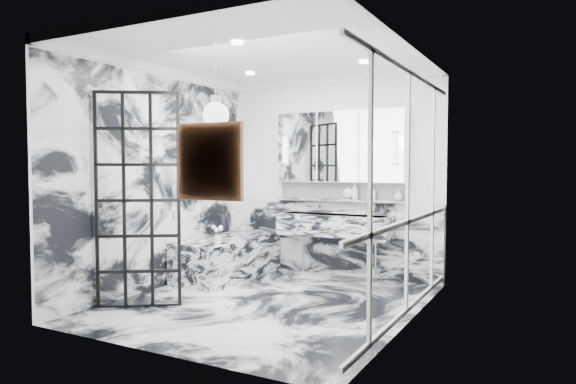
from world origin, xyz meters
The scene contains 25 objects.
floor centered at (0.00, 0.00, 0.00)m, with size 3.60×3.60×0.00m, color silver.
ceiling centered at (0.00, 0.00, 2.80)m, with size 3.60×3.60×0.00m, color white.
wall_back centered at (0.00, 1.80, 1.40)m, with size 3.60×3.60×0.00m, color white.
wall_front centered at (0.00, -1.80, 1.40)m, with size 3.60×3.60×0.00m, color white.
wall_left centered at (-1.60, 0.00, 1.40)m, with size 3.60×3.60×0.00m, color white.
wall_right centered at (1.60, 0.00, 1.40)m, with size 3.60×3.60×0.00m, color white.
marble_clad_back centered at (0.00, 1.78, 0.53)m, with size 3.18×0.05×1.05m, color silver.
marble_clad_left centered at (-1.59, 0.00, 1.34)m, with size 0.02×3.56×2.68m, color silver.
panel_molding centered at (1.58, 0.00, 1.30)m, with size 0.03×3.40×2.30m, color white.
soap_bottle_a centered at (0.39, 1.71, 1.21)m, with size 0.09×0.09×0.23m, color #8C5919.
soap_bottle_b centered at (0.64, 1.71, 1.18)m, with size 0.08×0.09×0.19m, color #4C4C51.
soap_bottle_c centered at (1.00, 1.71, 1.16)m, with size 0.11×0.11×0.14m, color silver.
face_pot centered at (0.29, 1.71, 1.17)m, with size 0.15×0.15×0.15m, color white.
amber_bottle centered at (0.41, 1.71, 1.14)m, with size 0.04×0.04×0.10m, color #8C5919.
flower_vase centered at (-0.95, 0.35, 0.61)m, with size 0.08×0.08×0.12m, color silver.
crittall_door centered at (-1.17, -0.81, 1.17)m, with size 0.88×0.04×2.34m, color black, non-canonical shape.
artwork centered at (0.52, -1.76, 1.58)m, with size 0.50×0.05×0.50m, color #BB7213.
pendant_light centered at (0.23, -1.28, 1.99)m, with size 0.23×0.23×0.23m, color white.
trough_sink centered at (0.15, 1.55, 0.73)m, with size 1.60×0.45×0.30m, color silver.
ledge centered at (0.15, 1.72, 1.07)m, with size 1.90×0.14×0.04m, color silver.
subway_tile centered at (0.15, 1.78, 1.21)m, with size 1.90×0.03×0.23m, color white.
mirror_cabinet centered at (0.15, 1.73, 1.82)m, with size 1.90×0.16×1.00m, color white.
sconce_left centered at (-0.67, 1.63, 1.78)m, with size 0.07×0.07×0.40m, color white.
sconce_right centered at (0.97, 1.63, 1.78)m, with size 0.07×0.07×0.40m, color white.
bathtub centered at (-1.18, 0.90, 0.28)m, with size 0.75×1.65×0.55m, color silver.
Camera 1 is at (2.91, -4.95, 1.54)m, focal length 32.00 mm.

